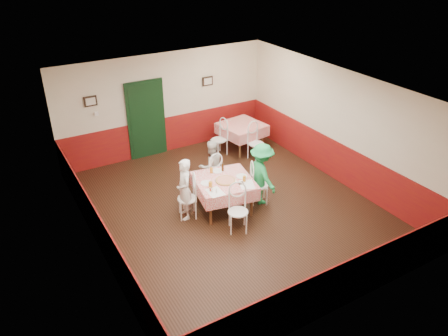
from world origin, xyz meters
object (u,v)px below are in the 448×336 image
pizza (226,180)px  chair_near (238,212)px  glass_b (244,179)px  diner_left (184,189)px  chair_second_b (256,144)px  diner_far (211,166)px  main_table (224,195)px  chair_far (212,174)px  diner_right (261,174)px  wallet (241,183)px  chair_left (187,199)px  glass_c (211,170)px  glass_a (210,185)px  chair_second_a (219,140)px  second_table (242,137)px  chair_right (259,185)px  beer_bottle (223,167)px

pizza → chair_near: bearing=-101.2°
glass_b → diner_left: diner_left is taller
chair_second_b → pizza: 2.71m
pizza → diner_far: 0.98m
main_table → glass_b: 0.63m
chair_far → diner_right: diner_right is taller
diner_far → diner_right: bearing=125.7°
wallet → diner_right: size_ratio=0.08×
main_table → wallet: (0.23, -0.33, 0.40)m
chair_left → diner_far: (1.00, 0.73, 0.20)m
chair_far → diner_far: diner_far is taller
chair_second_b → glass_c: chair_second_b is taller
diner_right → diner_left: bearing=80.4°
chair_left → glass_a: 0.64m
glass_c → diner_right: 1.13m
glass_b → glass_c: 0.82m
chair_left → glass_c: chair_left is taller
wallet → chair_second_a: bearing=79.9°
glass_c → diner_far: bearing=62.2°
main_table → pizza: pizza is taller
chair_near → glass_a: 0.82m
second_table → diner_left: bearing=-141.7°
glass_a → chair_far: bearing=59.9°
diner_left → chair_second_a: bearing=147.3°
main_table → chair_second_a: (1.27, 2.46, 0.08)m
chair_second_b → diner_far: diner_far is taller
chair_right → glass_a: glass_a is taller
beer_bottle → wallet: 0.69m
main_table → wallet: wallet is taller
chair_near → glass_b: 0.83m
chair_left → chair_right: bearing=98.5°
beer_bottle → chair_second_b: bearing=36.2°
second_table → diner_left: (-2.91, -2.30, 0.32)m
diner_left → diner_right: (1.77, -0.33, 0.04)m
second_table → glass_b: glass_b is taller
chair_far → beer_bottle: 0.64m
main_table → chair_left: bearing=169.6°
diner_right → wallet: bearing=105.0°
glass_a → glass_c: glass_a is taller
main_table → diner_far: size_ratio=0.94×
glass_a → glass_b: glass_a is taller
chair_left → diner_left: size_ratio=0.65×
wallet → diner_right: (0.66, 0.17, -0.04)m
beer_bottle → diner_left: size_ratio=0.15×
second_table → diner_far: size_ratio=0.87×
chair_second_a → beer_bottle: (-1.10, -2.10, 0.41)m
diner_far → chair_left: bearing=37.3°
glass_a → wallet: 0.68m
pizza → glass_b: 0.41m
chair_left → glass_c: bearing=127.9°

